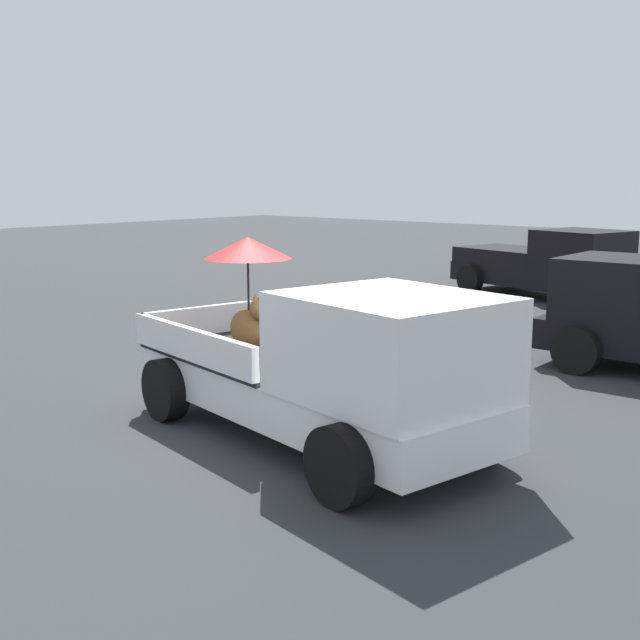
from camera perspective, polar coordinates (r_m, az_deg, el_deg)
ground_plane at (r=9.63m, az=-0.79°, el=-8.47°), size 80.00×80.00×0.00m
pickup_truck_main at (r=9.03m, az=0.89°, el=-3.36°), size 5.31×3.02×2.33m
pickup_truck_far at (r=21.26m, az=16.06°, el=3.86°), size 5.09×3.05×1.80m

